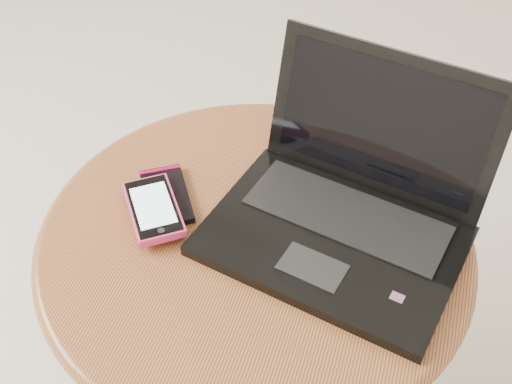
% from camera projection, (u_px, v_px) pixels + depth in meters
% --- Properties ---
extents(table, '(0.61, 0.61, 0.48)m').
position_uv_depth(table, '(255.00, 277.00, 0.95)').
color(table, brown).
rests_on(table, ground).
extents(laptop, '(0.38, 0.35, 0.21)m').
position_uv_depth(laptop, '(347.00, 206.00, 0.86)').
color(laptop, black).
rests_on(laptop, table).
extents(phone_black, '(0.12, 0.13, 0.01)m').
position_uv_depth(phone_black, '(166.00, 196.00, 0.92)').
color(phone_black, black).
rests_on(phone_black, table).
extents(phone_pink, '(0.12, 0.14, 0.01)m').
position_uv_depth(phone_pink, '(154.00, 209.00, 0.89)').
color(phone_pink, '#E43472').
rests_on(phone_pink, phone_black).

